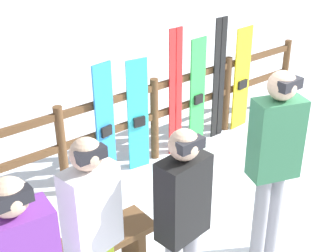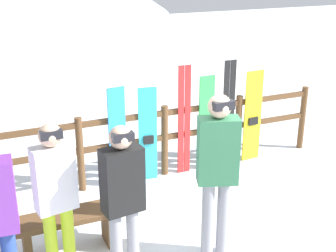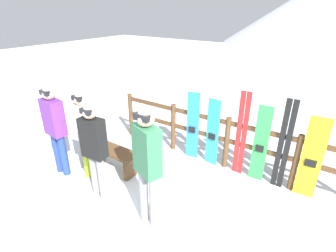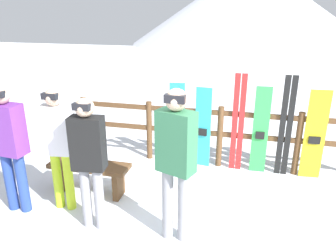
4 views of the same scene
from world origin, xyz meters
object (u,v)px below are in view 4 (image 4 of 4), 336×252
at_px(person_plaid_green, 176,155).
at_px(snowboard_green, 260,131).
at_px(ski_pair_red, 238,123).
at_px(snowboard_yellow, 315,136).
at_px(person_white, 58,140).
at_px(snowboard_cyan, 203,128).
at_px(ski_pair_black, 286,127).
at_px(bench, 90,172).
at_px(person_purple, 9,141).
at_px(person_black, 89,155).
at_px(snowboard_blue, 177,124).

height_order(person_plaid_green, snowboard_green, person_plaid_green).
bearing_deg(snowboard_green, person_plaid_green, -115.51).
bearing_deg(ski_pair_red, snowboard_yellow, -0.17).
height_order(person_white, snowboard_cyan, person_white).
xyz_separation_m(person_white, ski_pair_black, (2.94, 1.75, -0.17)).
height_order(bench, snowboard_yellow, snowboard_yellow).
bearing_deg(person_purple, person_white, 18.78).
relative_size(person_black, person_plaid_green, 0.91).
distance_m(bench, person_purple, 1.18).
distance_m(snowboard_cyan, snowboard_green, 0.94).
distance_m(person_white, snowboard_yellow, 3.81).
relative_size(snowboard_green, ski_pair_black, 0.88).
relative_size(bench, snowboard_green, 0.81).
relative_size(snowboard_blue, ski_pair_red, 0.88).
bearing_deg(person_white, ski_pair_red, 38.53).
relative_size(person_plaid_green, snowboard_green, 1.25).
height_order(person_purple, snowboard_cyan, person_purple).
height_order(snowboard_cyan, snowboard_green, snowboard_green).
bearing_deg(snowboard_green, ski_pair_black, 0.52).
relative_size(snowboard_cyan, snowboard_yellow, 0.96).
xyz_separation_m(snowboard_green, ski_pair_black, (0.38, 0.00, 0.10)).
xyz_separation_m(bench, snowboard_green, (2.39, 1.31, 0.38)).
height_order(snowboard_blue, snowboard_yellow, snowboard_yellow).
height_order(bench, person_white, person_white).
distance_m(person_plaid_green, ski_pair_red, 2.10).
distance_m(person_purple, person_plaid_green, 2.19).
relative_size(person_white, snowboard_cyan, 1.21).
bearing_deg(person_black, person_white, 153.38).
bearing_deg(person_white, person_purple, -161.22).
bearing_deg(snowboard_cyan, person_black, -117.32).
bearing_deg(person_white, ski_pair_black, 30.74).
xyz_separation_m(person_white, snowboard_cyan, (1.62, 1.74, -0.30)).
bearing_deg(ski_pair_red, snowboard_cyan, -179.65).
bearing_deg(snowboard_blue, person_plaid_green, -77.68).
xyz_separation_m(bench, ski_pair_black, (2.77, 1.32, 0.48)).
xyz_separation_m(bench, snowboard_yellow, (3.21, 1.31, 0.38)).
distance_m(bench, ski_pair_red, 2.47).
distance_m(snowboard_green, snowboard_yellow, 0.82).
height_order(person_white, ski_pair_red, person_white).
xyz_separation_m(snowboard_blue, ski_pair_black, (1.77, 0.00, 0.11)).
bearing_deg(person_purple, ski_pair_red, 35.02).
bearing_deg(person_white, snowboard_green, 34.28).
distance_m(person_black, snowboard_yellow, 3.47).
distance_m(person_black, person_purple, 1.16).
height_order(person_black, snowboard_green, person_black).
distance_m(person_white, ski_pair_red, 2.81).
relative_size(bench, ski_pair_black, 0.72).
bearing_deg(person_plaid_green, snowboard_blue, 102.32).
height_order(person_plaid_green, ski_pair_black, person_plaid_green).
xyz_separation_m(person_black, snowboard_blue, (0.60, 2.03, -0.27)).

